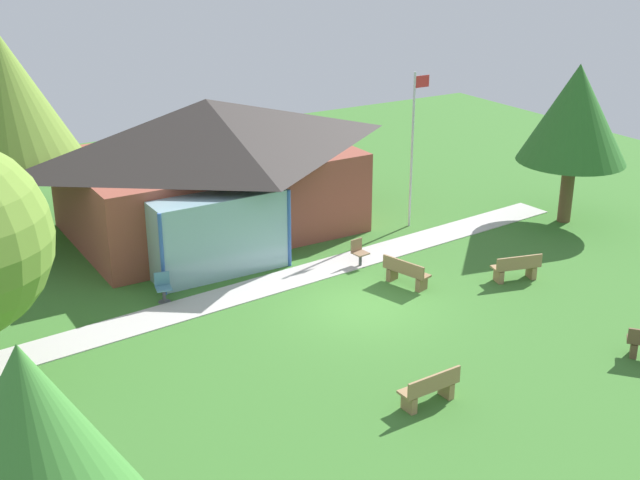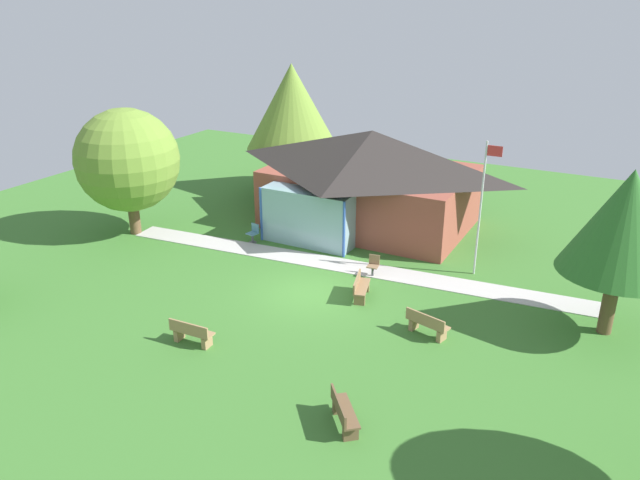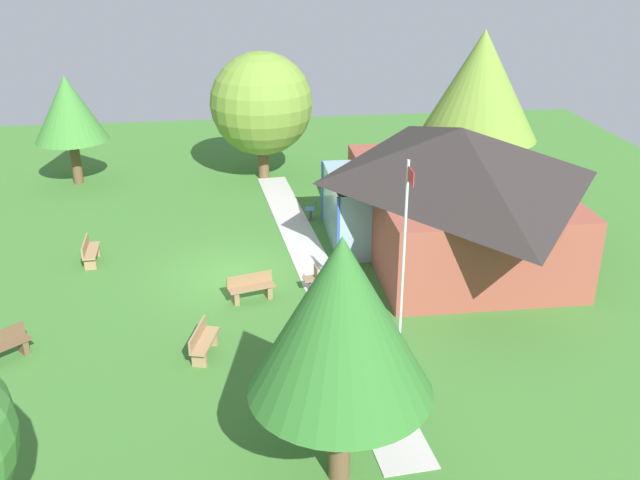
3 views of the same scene
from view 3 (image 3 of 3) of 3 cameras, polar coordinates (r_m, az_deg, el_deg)
The scene contains 14 objects.
ground_plane at distance 24.53m, azimuth -6.72°, elevation -2.83°, with size 44.00×44.00×0.00m, color #3D752D.
pavilion at distance 25.85m, azimuth 10.58°, elevation 4.12°, with size 10.31×8.13×4.62m.
footpath at distance 24.66m, azimuth -0.35°, elevation -2.46°, with size 20.48×1.30×0.03m, color #BCB7B2.
flagpole at distance 19.21m, azimuth 6.78°, elevation -0.63°, with size 0.64×0.08×5.48m.
bench_rear_near_path at distance 22.75m, azimuth -5.54°, elevation -3.86°, with size 0.83×1.56×0.84m.
bench_front_center at distance 26.40m, azimuth -17.95°, elevation -0.93°, with size 1.52×0.50×0.84m.
bench_front_right at distance 21.46m, azimuth -24.15°, elevation -7.86°, with size 1.31×1.43×0.84m.
bench_mid_right at distance 20.10m, azimuth -9.35°, elevation -8.09°, with size 1.56×0.81×0.84m.
patio_chair_west at distance 28.93m, azimuth -0.65°, elevation 2.47°, with size 0.52×0.52×0.86m.
patio_chair_lawn_spare at distance 23.17m, azimuth -0.64°, elevation -3.16°, with size 0.50×0.50×0.86m.
tree_west_hedge at distance 33.23m, azimuth -4.72°, elevation 10.82°, with size 4.70×4.70×5.90m.
tree_east_hedge at distance 13.92m, azimuth 1.71°, elevation -6.27°, with size 3.80×3.80×5.67m.
tree_behind_pavilion_left at distance 31.53m, azimuth 12.78°, elevation 12.02°, with size 5.08×5.08×7.13m.
tree_lawn_corner at distance 34.21m, azimuth -19.51°, elevation 9.87°, with size 3.25×3.25×4.99m.
Camera 3 is at (21.99, 0.13, 10.87)m, focal length 39.92 mm.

